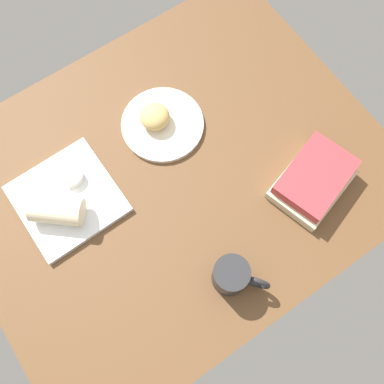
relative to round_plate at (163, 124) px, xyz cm
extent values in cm
cube|color=brown|center=(-5.57, -13.34, -2.70)|extent=(110.00, 90.00, 4.00)
cylinder|color=silver|center=(0.00, 0.00, 0.00)|extent=(22.49, 22.49, 1.40)
ellipsoid|color=tan|center=(-1.20, 1.59, 3.29)|extent=(11.39, 11.38, 5.18)
cube|color=white|center=(-31.89, -4.04, 0.10)|extent=(24.87, 24.87, 1.60)
cylinder|color=silver|center=(-27.76, -0.40, 2.14)|extent=(5.41, 5.41, 2.49)
cylinder|color=#CC5C28|center=(-27.76, -0.40, 3.09)|extent=(4.43, 4.43, 0.40)
cylinder|color=beige|center=(-35.19, -6.95, 4.40)|extent=(14.31, 13.68, 7.01)
cube|color=beige|center=(22.05, -36.57, 0.88)|extent=(23.30, 19.84, 3.17)
cube|color=#A53338|center=(22.86, -36.06, 4.19)|extent=(22.87, 19.06, 3.45)
cylinder|color=#262628|center=(-9.45, -43.91, 4.15)|extent=(8.57, 8.57, 9.71)
cylinder|color=#A3613A|center=(-9.45, -43.91, 8.41)|extent=(7.03, 7.03, 0.40)
torus|color=#262628|center=(-5.82, -48.55, 4.15)|extent=(5.27, 6.27, 7.02)
camera|label=1|loc=(-25.52, -51.43, 109.29)|focal=41.81mm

